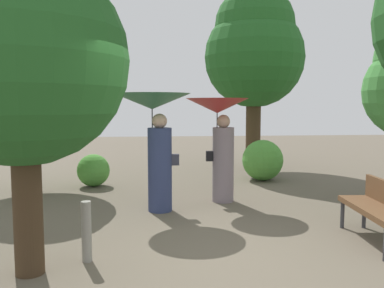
# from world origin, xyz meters

# --- Properties ---
(ground_plane) EXTENTS (40.00, 40.00, 0.00)m
(ground_plane) POSITION_xyz_m (0.00, 0.00, 0.00)
(ground_plane) COLOR brown
(person_left) EXTENTS (1.36, 1.36, 2.11)m
(person_left) POSITION_xyz_m (-0.71, 2.32, 1.55)
(person_left) COLOR navy
(person_left) RESTS_ON ground
(person_right) EXTENTS (1.22, 1.22, 2.04)m
(person_right) POSITION_xyz_m (0.55, 2.93, 1.46)
(person_right) COLOR gray
(person_right) RESTS_ON ground
(park_bench) EXTENTS (0.60, 1.53, 0.83)m
(park_bench) POSITION_xyz_m (2.37, 0.33, 0.51)
(park_bench) COLOR #38383D
(park_bench) RESTS_ON ground
(tree_near_left) EXTENTS (2.30, 2.30, 3.94)m
(tree_near_left) POSITION_xyz_m (-2.14, -0.27, 2.58)
(tree_near_left) COLOR #42301E
(tree_near_left) RESTS_ON ground
(tree_near_right) EXTENTS (2.96, 2.96, 5.39)m
(tree_near_right) POSITION_xyz_m (2.27, 7.02, 3.59)
(tree_near_right) COLOR #42301E
(tree_near_right) RESTS_ON ground
(tree_mid_left) EXTENTS (2.52, 2.52, 3.69)m
(tree_mid_left) POSITION_xyz_m (-3.32, 4.11, 2.30)
(tree_mid_left) COLOR #42301E
(tree_mid_left) RESTS_ON ground
(bush_path_left) EXTENTS (0.76, 0.76, 0.76)m
(bush_path_left) POSITION_xyz_m (-2.14, 4.69, 0.38)
(bush_path_left) COLOR #4C9338
(bush_path_left) RESTS_ON ground
(bush_path_right) EXTENTS (1.03, 1.03, 1.03)m
(bush_path_right) POSITION_xyz_m (2.02, 5.05, 0.52)
(bush_path_right) COLOR #4C9338
(bush_path_right) RESTS_ON ground
(path_marker_post) EXTENTS (0.12, 0.12, 0.74)m
(path_marker_post) POSITION_xyz_m (-1.56, 0.03, 0.37)
(path_marker_post) COLOR gray
(path_marker_post) RESTS_ON ground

